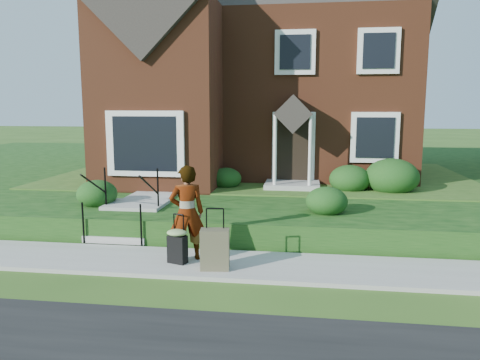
% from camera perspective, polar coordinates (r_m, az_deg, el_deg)
% --- Properties ---
extents(ground, '(120.00, 120.00, 0.00)m').
position_cam_1_polar(ground, '(9.05, -2.50, -10.48)').
color(ground, '#2D5119').
rests_on(ground, ground).
extents(sidewalk, '(60.00, 1.60, 0.08)m').
position_cam_1_polar(sidewalk, '(9.04, -2.50, -10.24)').
color(sidewalk, '#9E9B93').
rests_on(sidewalk, ground).
extents(terrace, '(44.00, 20.00, 0.60)m').
position_cam_1_polar(terrace, '(19.63, 15.05, 0.69)').
color(terrace, '#0F380F').
rests_on(terrace, ground).
extents(walkway, '(1.20, 6.00, 0.06)m').
position_cam_1_polar(walkway, '(14.20, -8.77, -0.81)').
color(walkway, '#9E9B93').
rests_on(walkway, terrace).
extents(main_house, '(10.40, 10.20, 9.40)m').
position_cam_1_polar(main_house, '(18.23, 2.45, 16.03)').
color(main_house, brown).
rests_on(main_house, terrace).
extents(front_steps, '(1.40, 2.02, 1.50)m').
position_cam_1_polar(front_steps, '(11.31, -13.36, -4.26)').
color(front_steps, '#9E9B93').
rests_on(front_steps, ground).
extents(foundation_shrubs, '(9.31, 4.27, 1.06)m').
position_cam_1_polar(foundation_shrubs, '(13.24, 5.45, 0.33)').
color(foundation_shrubs, '#103710').
rests_on(foundation_shrubs, terrace).
extents(woman, '(0.79, 0.66, 1.84)m').
position_cam_1_polar(woman, '(9.01, -6.49, -3.99)').
color(woman, '#999999').
rests_on(woman, sidewalk).
extents(suitcase_black, '(0.47, 0.43, 0.94)m').
position_cam_1_polar(suitcase_black, '(8.96, -7.65, -7.76)').
color(suitcase_black, black).
rests_on(suitcase_black, sidewalk).
extents(suitcase_olive, '(0.55, 0.35, 1.12)m').
position_cam_1_polar(suitcase_olive, '(8.56, -3.08, -8.43)').
color(suitcase_olive, brown).
rests_on(suitcase_olive, sidewalk).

